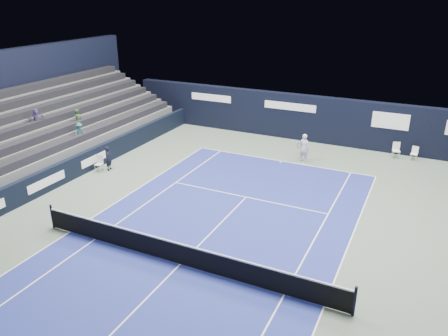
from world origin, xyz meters
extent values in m
plane|color=#56675A|center=(0.00, 2.00, 0.00)|extent=(48.00, 48.00, 0.00)
cube|color=navy|center=(0.00, 0.00, 0.00)|extent=(10.97, 23.77, 0.01)
cube|color=white|center=(6.14, 15.47, 0.45)|extent=(0.53, 0.51, 0.04)
cube|color=white|center=(6.09, 15.66, 0.72)|extent=(0.43, 0.15, 0.52)
cylinder|color=white|center=(6.27, 15.69, 0.23)|extent=(0.02, 0.02, 0.45)
cylinder|color=white|center=(5.91, 15.59, 0.23)|extent=(0.02, 0.02, 0.45)
cylinder|color=white|center=(6.36, 15.35, 0.23)|extent=(0.02, 0.02, 0.45)
cylinder|color=white|center=(6.01, 15.25, 0.23)|extent=(0.02, 0.02, 0.45)
cube|color=white|center=(7.16, 15.53, 0.39)|extent=(0.42, 0.41, 0.04)
cube|color=white|center=(7.18, 15.70, 0.63)|extent=(0.38, 0.08, 0.45)
cylinder|color=white|center=(7.34, 15.66, 0.20)|extent=(0.02, 0.02, 0.39)
cylinder|color=white|center=(7.02, 15.71, 0.20)|extent=(0.02, 0.02, 0.39)
cylinder|color=white|center=(7.29, 15.36, 0.20)|extent=(0.02, 0.02, 0.39)
cylinder|color=white|center=(6.97, 15.41, 0.20)|extent=(0.02, 0.02, 0.39)
cube|color=silver|center=(-8.89, 5.87, 0.42)|extent=(0.47, 0.46, 0.04)
cube|color=silver|center=(-8.92, 6.05, 0.67)|extent=(0.40, 0.11, 0.48)
cylinder|color=silver|center=(-8.75, 6.07, 0.21)|extent=(0.02, 0.02, 0.42)
cylinder|color=silver|center=(-9.09, 6.00, 0.21)|extent=(0.02, 0.02, 0.42)
cylinder|color=silver|center=(-8.69, 5.75, 0.21)|extent=(0.02, 0.02, 0.42)
cylinder|color=silver|center=(-9.02, 5.68, 0.21)|extent=(0.02, 0.02, 0.42)
imported|color=black|center=(-8.50, 6.32, 0.71)|extent=(0.46, 0.59, 1.42)
cube|color=white|center=(0.00, 11.88, 0.01)|extent=(10.97, 0.06, 0.00)
cube|color=white|center=(5.49, 0.00, 0.01)|extent=(0.06, 23.77, 0.00)
cube|color=white|center=(-5.49, 0.00, 0.01)|extent=(0.06, 23.77, 0.00)
cube|color=white|center=(4.12, 0.00, 0.01)|extent=(0.06, 23.77, 0.00)
cube|color=white|center=(-4.12, 0.00, 0.01)|extent=(0.06, 23.77, 0.00)
cube|color=white|center=(0.00, 6.40, 0.01)|extent=(8.23, 0.06, 0.00)
cube|color=white|center=(0.00, 0.00, 0.01)|extent=(0.06, 12.80, 0.00)
cube|color=white|center=(0.00, 11.73, 0.01)|extent=(0.06, 0.30, 0.00)
cylinder|color=black|center=(6.40, 0.00, 0.55)|extent=(0.10, 0.10, 1.10)
cylinder|color=black|center=(-6.40, 0.00, 0.55)|extent=(0.10, 0.10, 1.10)
cube|color=black|center=(0.00, 0.00, 0.46)|extent=(12.80, 0.03, 0.86)
cube|color=white|center=(0.00, 0.00, 0.91)|extent=(12.80, 0.05, 0.06)
cube|color=black|center=(0.00, 16.50, 1.55)|extent=(26.00, 0.60, 3.10)
cube|color=silver|center=(-7.00, 16.18, 2.30)|extent=(3.20, 0.02, 0.50)
cube|color=silver|center=(-1.00, 16.18, 2.30)|extent=(3.60, 0.02, 0.50)
cube|color=silver|center=(5.50, 16.18, 2.10)|extent=(2.20, 0.02, 1.00)
cube|color=black|center=(-9.50, 6.00, 0.60)|extent=(0.30, 22.00, 1.20)
cube|color=silver|center=(-9.33, 2.50, 0.60)|extent=(0.02, 2.40, 0.45)
cube|color=silver|center=(-9.33, 6.00, 0.60)|extent=(0.02, 2.00, 0.45)
cube|color=#525355|center=(-10.10, 7.00, 0.82)|extent=(0.90, 16.00, 1.65)
cube|color=#464749|center=(-11.00, 7.00, 1.05)|extent=(0.90, 16.00, 2.10)
cube|color=#505052|center=(-11.90, 7.00, 1.27)|extent=(0.90, 16.00, 2.55)
cube|color=#4B4B4D|center=(-12.80, 7.00, 1.50)|extent=(0.90, 16.00, 3.00)
cube|color=#4B4B4D|center=(-13.70, 7.00, 1.73)|extent=(0.90, 16.00, 3.45)
cube|color=#4F4F51|center=(-14.60, 7.00, 1.95)|extent=(0.90, 16.00, 3.90)
cube|color=black|center=(-10.10, 7.00, 1.85)|extent=(0.63, 15.20, 0.40)
cube|color=black|center=(-11.00, 7.00, 2.30)|extent=(0.63, 15.20, 0.40)
cube|color=black|center=(-11.90, 7.00, 2.75)|extent=(0.63, 15.20, 0.40)
cube|color=black|center=(-12.80, 7.00, 3.20)|extent=(0.63, 15.20, 0.40)
cube|color=black|center=(-13.70, 7.00, 3.65)|extent=(0.63, 15.20, 0.40)
cube|color=black|center=(-14.60, 7.00, 4.10)|extent=(0.63, 15.20, 0.40)
cube|color=black|center=(-15.35, 7.00, 3.20)|extent=(0.60, 18.00, 6.40)
imported|color=#27595D|center=(-10.10, 5.97, 2.17)|extent=(0.44, 0.70, 1.05)
imported|color=#2B4428|center=(-11.00, 6.87, 2.64)|extent=(0.37, 0.55, 1.07)
imported|color=#524074|center=(-11.90, 4.72, 3.07)|extent=(0.69, 1.01, 1.05)
imported|color=silver|center=(1.17, 12.48, 0.86)|extent=(0.72, 0.57, 1.73)
cylinder|color=black|center=(1.02, 12.18, 1.05)|extent=(0.03, 0.29, 0.13)
torus|color=black|center=(1.02, 11.93, 1.15)|extent=(0.30, 0.13, 0.29)
camera|label=1|loc=(7.51, -11.77, 9.62)|focal=35.00mm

